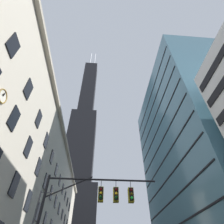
{
  "coord_description": "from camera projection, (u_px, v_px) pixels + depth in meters",
  "views": [
    {
      "loc": [
        -2.84,
        -10.19,
        1.61
      ],
      "look_at": [
        -0.91,
        14.84,
        24.81
      ],
      "focal_mm": 28.63,
      "sensor_mm": 36.0,
      "label": 1
    }
  ],
  "objects": [
    {
      "name": "traffic_signal_mast",
      "position": [
        94.0,
        203.0,
        12.92
      ],
      "size": [
        8.53,
        0.63,
        7.34
      ],
      "color": "black",
      "rests_on": "sidewalk_left"
    },
    {
      "name": "station_building",
      "position": [
        9.0,
        197.0,
        33.15
      ],
      "size": [
        17.11,
        64.62,
        24.93
      ],
      "color": "beige",
      "rests_on": "ground"
    },
    {
      "name": "dark_skyscraper",
      "position": [
        78.0,
        164.0,
        112.96
      ],
      "size": [
        26.31,
        26.31,
        190.31
      ],
      "color": "black",
      "rests_on": "ground"
    },
    {
      "name": "glass_office_midrise",
      "position": [
        192.0,
        152.0,
        40.75
      ],
      "size": [
        14.59,
        33.1,
        45.13
      ],
      "color": "teal",
      "rests_on": "ground"
    }
  ]
}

